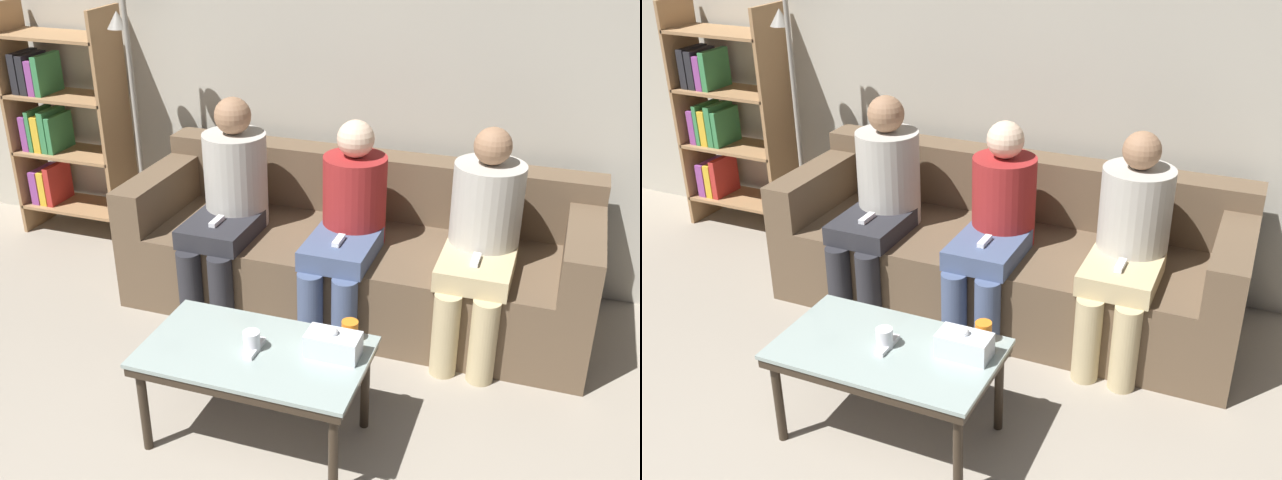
% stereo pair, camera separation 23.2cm
% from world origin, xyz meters
% --- Properties ---
extents(wall_back, '(12.00, 0.06, 2.60)m').
position_xyz_m(wall_back, '(0.00, 3.43, 1.30)').
color(wall_back, '#B7B2A3').
rests_on(wall_back, ground_plane).
extents(couch, '(2.50, 0.89, 0.79)m').
position_xyz_m(couch, '(0.00, 2.91, 0.30)').
color(couch, brown).
rests_on(couch, ground_plane).
extents(coffee_table, '(0.93, 0.54, 0.45)m').
position_xyz_m(coffee_table, '(-0.07, 1.66, 0.40)').
color(coffee_table, '#8C9E99').
rests_on(coffee_table, ground_plane).
extents(cup_near_left, '(0.07, 0.07, 0.09)m').
position_xyz_m(cup_near_left, '(0.27, 1.86, 0.49)').
color(cup_near_left, orange).
rests_on(cup_near_left, coffee_table).
extents(cup_near_right, '(0.07, 0.07, 0.09)m').
position_xyz_m(cup_near_right, '(-0.09, 1.66, 0.49)').
color(cup_near_right, silver).
rests_on(cup_near_right, coffee_table).
extents(tissue_box, '(0.22, 0.12, 0.13)m').
position_xyz_m(tissue_box, '(0.24, 1.73, 0.50)').
color(tissue_box, silver).
rests_on(tissue_box, coffee_table).
extents(game_remote, '(0.04, 0.15, 0.02)m').
position_xyz_m(game_remote, '(-0.07, 1.66, 0.46)').
color(game_remote, white).
rests_on(game_remote, coffee_table).
extents(bookshelf, '(0.74, 0.32, 1.51)m').
position_xyz_m(bookshelf, '(-2.13, 3.20, 0.74)').
color(bookshelf, '#9E754C').
rests_on(bookshelf, ground_plane).
extents(standing_lamp, '(0.31, 0.26, 1.72)m').
position_xyz_m(standing_lamp, '(-1.42, 3.06, 1.05)').
color(standing_lamp, gray).
rests_on(standing_lamp, ground_plane).
extents(seated_person_left_end, '(0.35, 0.67, 1.16)m').
position_xyz_m(seated_person_left_end, '(-0.68, 2.71, 0.62)').
color(seated_person_left_end, '#28282D').
rests_on(seated_person_left_end, ground_plane).
extents(seated_person_mid_left, '(0.33, 0.67, 1.10)m').
position_xyz_m(seated_person_mid_left, '(0.00, 2.69, 0.59)').
color(seated_person_mid_left, '#47567A').
rests_on(seated_person_mid_left, ground_plane).
extents(seated_person_mid_right, '(0.35, 0.66, 1.13)m').
position_xyz_m(seated_person_mid_right, '(0.68, 2.71, 0.61)').
color(seated_person_mid_right, tan).
rests_on(seated_person_mid_right, ground_plane).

